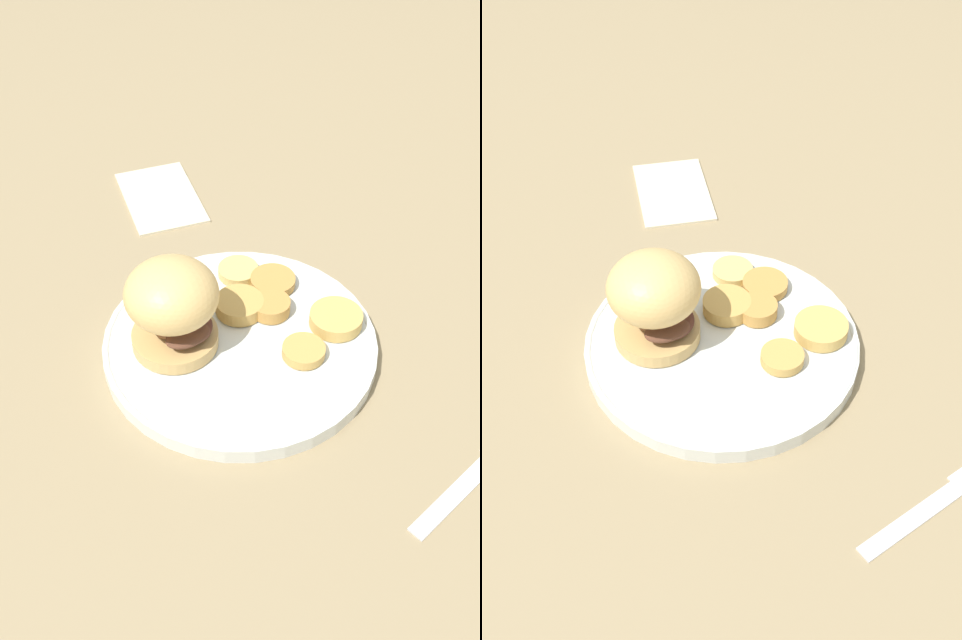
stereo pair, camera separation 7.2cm
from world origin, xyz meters
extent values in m
plane|color=#937F5B|center=(0.00, 0.00, 0.00)|extent=(4.00, 4.00, 0.00)
cylinder|color=silver|center=(0.00, 0.00, 0.01)|extent=(0.27, 0.27, 0.02)
torus|color=silver|center=(0.00, 0.00, 0.02)|extent=(0.27, 0.27, 0.01)
cylinder|color=tan|center=(0.05, 0.04, 0.03)|extent=(0.08, 0.08, 0.01)
ellipsoid|color=#563323|center=(0.03, 0.04, 0.04)|extent=(0.05, 0.05, 0.01)
ellipsoid|color=#4C281E|center=(0.04, 0.03, 0.04)|extent=(0.06, 0.06, 0.02)
ellipsoid|color=brown|center=(0.07, 0.01, 0.04)|extent=(0.06, 0.06, 0.01)
ellipsoid|color=brown|center=(0.06, 0.04, 0.04)|extent=(0.03, 0.03, 0.02)
ellipsoid|color=#DBB26B|center=(0.05, 0.04, 0.08)|extent=(0.09, 0.09, 0.06)
cylinder|color=#BC8942|center=(0.01, -0.09, 0.02)|extent=(0.05, 0.05, 0.01)
cylinder|color=#BC8942|center=(-0.01, -0.05, 0.03)|extent=(0.04, 0.04, 0.01)
cylinder|color=tan|center=(0.02, -0.03, 0.03)|extent=(0.05, 0.05, 0.01)
cylinder|color=#DBB766|center=(0.05, -0.08, 0.02)|extent=(0.04, 0.04, 0.01)
cylinder|color=tan|center=(-0.08, -0.06, 0.03)|extent=(0.05, 0.05, 0.01)
cylinder|color=tan|center=(-0.06, -0.01, 0.02)|extent=(0.04, 0.04, 0.01)
cube|color=silver|center=(-0.24, 0.06, 0.00)|extent=(0.05, 0.11, 0.00)
cube|color=beige|center=(0.21, -0.18, 0.00)|extent=(0.16, 0.16, 0.01)
camera|label=1|loc=(-0.24, 0.45, 0.55)|focal=42.00mm
camera|label=2|loc=(-0.30, 0.41, 0.55)|focal=42.00mm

